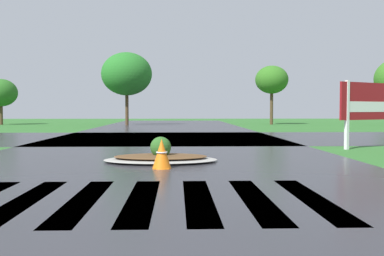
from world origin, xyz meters
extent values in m
cube|color=#2B2B30|center=(0.00, 10.00, 0.00)|extent=(11.03, 80.00, 0.01)
cube|color=#2B2B30|center=(0.00, 19.08, 0.00)|extent=(90.00, 9.93, 0.01)
cube|color=white|center=(-1.80, 4.44, 0.00)|extent=(0.45, 3.51, 0.01)
cube|color=white|center=(-0.90, 4.44, 0.00)|extent=(0.45, 3.51, 0.01)
cube|color=white|center=(0.00, 4.44, 0.00)|extent=(0.45, 3.51, 0.01)
cube|color=white|center=(0.90, 4.44, 0.00)|extent=(0.45, 3.51, 0.01)
cube|color=white|center=(1.80, 4.44, 0.00)|extent=(0.45, 3.51, 0.01)
cube|color=white|center=(2.70, 4.44, 0.00)|extent=(0.45, 3.51, 0.01)
cube|color=white|center=(6.49, 12.79, 1.21)|extent=(0.16, 0.16, 2.42)
cube|color=maroon|center=(7.53, 13.37, 1.70)|extent=(2.70, 1.56, 1.34)
cube|color=white|center=(7.53, 13.37, 1.50)|extent=(2.06, 1.21, 0.37)
ellipsoid|color=#9E9B93|center=(0.12, 9.36, 0.06)|extent=(3.04, 1.80, 0.12)
ellipsoid|color=brown|center=(0.12, 9.36, 0.15)|extent=(2.49, 1.47, 0.10)
sphere|color=#2D6023|center=(0.12, 9.36, 0.40)|extent=(0.56, 0.56, 0.56)
cone|color=orange|center=(0.20, 8.03, 0.36)|extent=(0.46, 0.46, 0.71)
torus|color=white|center=(0.20, 8.03, 0.39)|extent=(0.28, 0.28, 0.04)
cube|color=orange|center=(0.20, 8.03, 0.01)|extent=(0.36, 0.36, 0.03)
cylinder|color=#4C3823|center=(-14.98, 37.29, 0.92)|extent=(0.28, 0.28, 1.83)
ellipsoid|color=#2A6520|center=(-14.98, 37.29, 2.83)|extent=(2.85, 2.85, 2.42)
cylinder|color=#4C3823|center=(-3.71, 35.58, 1.44)|extent=(0.28, 0.28, 2.87)
ellipsoid|color=#266F26|center=(-3.71, 35.58, 4.38)|extent=(4.30, 4.30, 3.65)
cylinder|color=#4C3823|center=(9.02, 36.99, 1.49)|extent=(0.28, 0.28, 2.98)
ellipsoid|color=#316D1F|center=(9.02, 36.99, 4.01)|extent=(2.93, 2.93, 2.49)
camera|label=1|loc=(0.56, -2.51, 1.43)|focal=41.58mm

